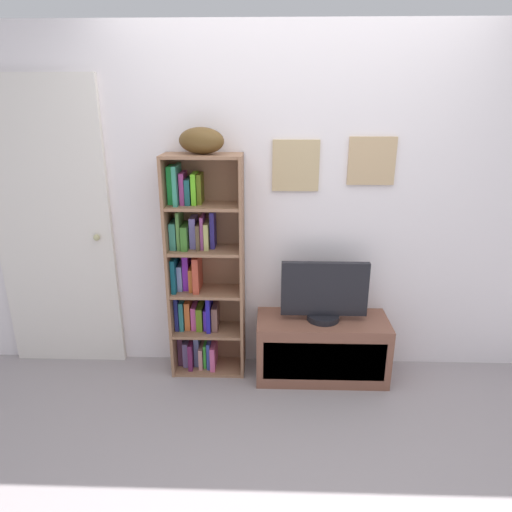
{
  "coord_description": "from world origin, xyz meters",
  "views": [
    {
      "loc": [
        -0.17,
        -1.9,
        1.87
      ],
      "look_at": [
        -0.25,
        0.85,
        0.91
      ],
      "focal_mm": 31.89,
      "sensor_mm": 36.0,
      "label": 1
    }
  ],
  "objects_px": {
    "tv_stand": "(321,348)",
    "door": "(54,230)",
    "bookshelf": "(200,274)",
    "football": "(201,141)",
    "television": "(324,293)"
  },
  "relations": [
    {
      "from": "tv_stand",
      "to": "door",
      "type": "relative_size",
      "value": 0.45
    },
    {
      "from": "television",
      "to": "door",
      "type": "relative_size",
      "value": 0.29
    },
    {
      "from": "football",
      "to": "television",
      "type": "bearing_deg",
      "value": -4.28
    },
    {
      "from": "television",
      "to": "door",
      "type": "xyz_separation_m",
      "value": [
        -1.86,
        0.16,
        0.37
      ]
    },
    {
      "from": "football",
      "to": "tv_stand",
      "type": "height_order",
      "value": "football"
    },
    {
      "from": "bookshelf",
      "to": "door",
      "type": "distance_m",
      "value": 1.05
    },
    {
      "from": "television",
      "to": "bookshelf",
      "type": "bearing_deg",
      "value": 173.99
    },
    {
      "from": "tv_stand",
      "to": "door",
      "type": "height_order",
      "value": "door"
    },
    {
      "from": "football",
      "to": "television",
      "type": "height_order",
      "value": "football"
    },
    {
      "from": "football",
      "to": "television",
      "type": "xyz_separation_m",
      "value": [
        0.8,
        -0.06,
        -0.99
      ]
    },
    {
      "from": "football",
      "to": "tv_stand",
      "type": "relative_size",
      "value": 0.33
    },
    {
      "from": "tv_stand",
      "to": "football",
      "type": "bearing_deg",
      "value": 175.63
    },
    {
      "from": "bookshelf",
      "to": "door",
      "type": "relative_size",
      "value": 0.76
    },
    {
      "from": "tv_stand",
      "to": "door",
      "type": "xyz_separation_m",
      "value": [
        -1.86,
        0.17,
        0.79
      ]
    },
    {
      "from": "tv_stand",
      "to": "door",
      "type": "distance_m",
      "value": 2.03
    }
  ]
}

